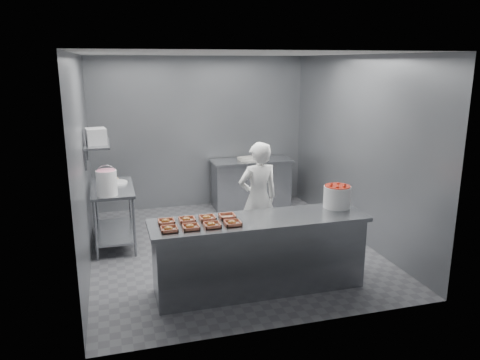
% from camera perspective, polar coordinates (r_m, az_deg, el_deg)
% --- Properties ---
extents(floor, '(4.50, 4.50, 0.00)m').
position_cam_1_polar(floor, '(7.07, -1.13, -8.18)').
color(floor, '#4C4C51').
rests_on(floor, ground).
extents(ceiling, '(4.50, 4.50, 0.00)m').
position_cam_1_polar(ceiling, '(6.54, -1.25, 15.14)').
color(ceiling, white).
rests_on(ceiling, wall_back).
extents(wall_back, '(4.00, 0.04, 2.80)m').
position_cam_1_polar(wall_back, '(8.83, -4.91, 5.75)').
color(wall_back, slate).
rests_on(wall_back, ground).
extents(wall_left, '(0.04, 4.50, 2.80)m').
position_cam_1_polar(wall_left, '(6.46, -18.61, 1.91)').
color(wall_left, slate).
rests_on(wall_left, ground).
extents(wall_right, '(0.04, 4.50, 2.80)m').
position_cam_1_polar(wall_right, '(7.42, 13.97, 3.75)').
color(wall_right, slate).
rests_on(wall_right, ground).
extents(service_counter, '(2.60, 0.70, 0.90)m').
position_cam_1_polar(service_counter, '(5.70, 2.35, -8.96)').
color(service_counter, slate).
rests_on(service_counter, ground).
extents(prep_table, '(0.60, 1.20, 0.90)m').
position_cam_1_polar(prep_table, '(7.24, -15.15, -3.17)').
color(prep_table, slate).
rests_on(prep_table, ground).
extents(back_counter, '(1.50, 0.60, 0.90)m').
position_cam_1_polar(back_counter, '(8.90, 1.35, -0.35)').
color(back_counter, slate).
rests_on(back_counter, ground).
extents(wall_shelf, '(0.35, 0.90, 0.03)m').
position_cam_1_polar(wall_shelf, '(7.02, -17.05, 4.21)').
color(wall_shelf, slate).
rests_on(wall_shelf, wall_left).
extents(tray_0, '(0.19, 0.18, 0.06)m').
position_cam_1_polar(tray_0, '(5.19, -8.65, -5.91)').
color(tray_0, tan).
rests_on(tray_0, service_counter).
extents(tray_1, '(0.19, 0.18, 0.06)m').
position_cam_1_polar(tray_1, '(5.23, -6.03, -5.70)').
color(tray_1, tan).
rests_on(tray_1, service_counter).
extents(tray_2, '(0.19, 0.18, 0.06)m').
position_cam_1_polar(tray_2, '(5.27, -3.45, -5.48)').
color(tray_2, tan).
rests_on(tray_2, service_counter).
extents(tray_3, '(0.19, 0.18, 0.06)m').
position_cam_1_polar(tray_3, '(5.32, -0.91, -5.25)').
color(tray_3, tan).
rests_on(tray_3, service_counter).
extents(tray_4, '(0.19, 0.18, 0.06)m').
position_cam_1_polar(tray_4, '(5.43, -9.00, -5.02)').
color(tray_4, tan).
rests_on(tray_4, service_counter).
extents(tray_5, '(0.19, 0.18, 0.06)m').
position_cam_1_polar(tray_5, '(5.46, -6.49, -4.82)').
color(tray_5, tan).
rests_on(tray_5, service_counter).
extents(tray_6, '(0.19, 0.18, 0.06)m').
position_cam_1_polar(tray_6, '(5.50, -4.02, -4.62)').
color(tray_6, tan).
rests_on(tray_6, service_counter).
extents(tray_7, '(0.19, 0.18, 0.04)m').
position_cam_1_polar(tray_7, '(5.55, -1.56, -4.44)').
color(tray_7, tan).
rests_on(tray_7, service_counter).
extents(worker, '(0.64, 0.46, 1.63)m').
position_cam_1_polar(worker, '(6.63, 2.23, -2.28)').
color(worker, white).
rests_on(worker, ground).
extents(strawberry_tub, '(0.34, 0.34, 0.28)m').
position_cam_1_polar(strawberry_tub, '(6.03, 11.76, -1.89)').
color(strawberry_tub, white).
rests_on(strawberry_tub, service_counter).
extents(glaze_bucket, '(0.30, 0.28, 0.43)m').
position_cam_1_polar(glaze_bucket, '(6.68, -15.95, -0.26)').
color(glaze_bucket, white).
rests_on(glaze_bucket, prep_table).
extents(bucket_lid, '(0.34, 0.34, 0.03)m').
position_cam_1_polar(bucket_lid, '(7.33, -14.87, -0.32)').
color(bucket_lid, white).
rests_on(bucket_lid, prep_table).
extents(rag, '(0.17, 0.15, 0.02)m').
position_cam_1_polar(rag, '(7.58, -15.18, 0.11)').
color(rag, '#CCB28C').
rests_on(rag, prep_table).
extents(appliance, '(0.30, 0.33, 0.23)m').
position_cam_1_polar(appliance, '(6.89, -17.14, 5.11)').
color(appliance, gray).
rests_on(appliance, wall_shelf).
extents(paper_stack, '(0.32, 0.25, 0.06)m').
position_cam_1_polar(paper_stack, '(8.77, 0.84, 2.62)').
color(paper_stack, silver).
rests_on(paper_stack, back_counter).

